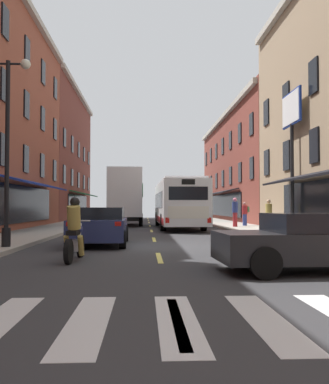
{
  "coord_description": "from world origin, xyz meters",
  "views": [
    {
      "loc": [
        -0.41,
        -15.34,
        1.41
      ],
      "look_at": [
        0.82,
        10.97,
        2.31
      ],
      "focal_mm": 40.05,
      "sensor_mm": 36.0,
      "label": 1
    }
  ],
  "objects": [
    {
      "name": "ground_plane",
      "position": [
        0.0,
        0.0,
        -0.05
      ],
      "size": [
        34.8,
        80.0,
        0.1
      ],
      "primitive_type": "cube",
      "color": "#333335"
    },
    {
      "name": "lane_centre_dashes",
      "position": [
        0.0,
        -0.25,
        0.0
      ],
      "size": [
        0.14,
        73.9,
        0.01
      ],
      "color": "#DBCC4C",
      "rests_on": "ground"
    },
    {
      "name": "crosswalk_near",
      "position": [
        0.0,
        -10.0,
        0.0
      ],
      "size": [
        7.1,
        2.8,
        0.01
      ],
      "color": "silver",
      "rests_on": "ground"
    },
    {
      "name": "sidewalk_right",
      "position": [
        5.9,
        0.0,
        0.07
      ],
      "size": [
        3.0,
        80.0,
        0.14
      ],
      "primitive_type": "cube",
      "color": "#A39E93",
      "rests_on": "ground"
    },
    {
      "name": "billboard_sign",
      "position": [
        7.05,
        5.89,
        5.48
      ],
      "size": [
        0.4,
        2.56,
        7.1
      ],
      "color": "black",
      "rests_on": "sidewalk_right"
    },
    {
      "name": "transit_bus",
      "position": [
        1.79,
        12.59,
        1.61
      ],
      "size": [
        2.77,
        11.51,
        3.06
      ],
      "color": "white",
      "rests_on": "ground"
    },
    {
      "name": "box_truck",
      "position": [
        -1.78,
        16.76,
        2.1
      ],
      "size": [
        2.54,
        7.09,
        4.11
      ],
      "color": "white",
      "rests_on": "ground"
    },
    {
      "name": "sedan_near",
      "position": [
        3.34,
        -6.18,
        0.66
      ],
      "size": [
        4.32,
        2.16,
        1.27
      ],
      "color": "black",
      "rests_on": "ground"
    },
    {
      "name": "sedan_mid",
      "position": [
        -2.05,
        0.5,
        0.71
      ],
      "size": [
        2.07,
        4.38,
        1.38
      ],
      "color": "navy",
      "rests_on": "ground"
    },
    {
      "name": "sedan_far",
      "position": [
        -1.93,
        28.4,
        0.68
      ],
      "size": [
        2.04,
        4.53,
        1.31
      ],
      "color": "silver",
      "rests_on": "ground"
    },
    {
      "name": "motorcycle_rider",
      "position": [
        -2.23,
        -4.04,
        0.71
      ],
      "size": [
        0.62,
        2.07,
        1.66
      ],
      "color": "black",
      "rests_on": "ground"
    },
    {
      "name": "pedestrian_near",
      "position": [
        6.31,
        12.98,
        0.97
      ],
      "size": [
        0.52,
        0.47,
        1.58
      ],
      "rotation": [
        0.0,
        0.0,
        2.18
      ],
      "color": "navy",
      "rests_on": "sidewalk_right"
    },
    {
      "name": "pedestrian_mid",
      "position": [
        6.4,
        7.83,
        0.99
      ],
      "size": [
        0.36,
        0.36,
        1.67
      ],
      "rotation": [
        0.0,
        0.0,
        2.11
      ],
      "color": "navy",
      "rests_on": "sidewalk_right"
    },
    {
      "name": "pedestrian_far",
      "position": [
        5.34,
        11.58,
        1.09
      ],
      "size": [
        0.36,
        0.36,
        1.83
      ],
      "rotation": [
        0.0,
        0.0,
        1.61
      ],
      "color": "maroon",
      "rests_on": "sidewalk_right"
    },
    {
      "name": "street_lamp_twin",
      "position": [
        -4.79,
        -1.53,
        3.45
      ],
      "size": [
        1.42,
        0.32,
        6.02
      ],
      "color": "black",
      "rests_on": "sidewalk_left"
    }
  ]
}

